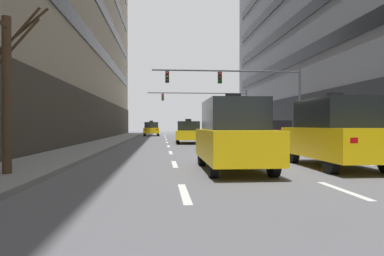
{
  "coord_description": "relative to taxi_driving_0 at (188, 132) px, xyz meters",
  "views": [
    {
      "loc": [
        -3.69,
        -14.64,
        1.33
      ],
      "look_at": [
        -0.49,
        20.89,
        1.05
      ],
      "focal_mm": 31.94,
      "sensor_mm": 36.0,
      "label": 1
    }
  ],
  "objects": [
    {
      "name": "ground_plane",
      "position": [
        1.72,
        -10.4,
        -0.8
      ],
      "size": [
        120.0,
        120.0,
        0.0
      ],
      "primitive_type": "plane",
      "color": "slate"
    },
    {
      "name": "sidewalk_left",
      "position": [
        -6.02,
        -10.4,
        -0.73
      ],
      "size": [
        2.5,
        80.0,
        0.14
      ],
      "primitive_type": "cube",
      "color": "gray",
      "rests_on": "ground"
    },
    {
      "name": "lane_stripe_l1_s2",
      "position": [
        -1.52,
        -18.4,
        -0.8
      ],
      "size": [
        0.16,
        2.0,
        0.01
      ],
      "primitive_type": "cube",
      "color": "silver",
      "rests_on": "ground"
    },
    {
      "name": "lane_stripe_l1_s3",
      "position": [
        -1.52,
        -13.4,
        -0.8
      ],
      "size": [
        0.16,
        2.0,
        0.01
      ],
      "primitive_type": "cube",
      "color": "silver",
      "rests_on": "ground"
    },
    {
      "name": "lane_stripe_l1_s4",
      "position": [
        -1.52,
        -8.4,
        -0.8
      ],
      "size": [
        0.16,
        2.0,
        0.01
      ],
      "primitive_type": "cube",
      "color": "silver",
      "rests_on": "ground"
    },
    {
      "name": "lane_stripe_l1_s5",
      "position": [
        -1.52,
        -3.4,
        -0.8
      ],
      "size": [
        0.16,
        2.0,
        0.01
      ],
      "primitive_type": "cube",
      "color": "silver",
      "rests_on": "ground"
    },
    {
      "name": "lane_stripe_l1_s6",
      "position": [
        -1.52,
        1.6,
        -0.8
      ],
      "size": [
        0.16,
        2.0,
        0.01
      ],
      "primitive_type": "cube",
      "color": "silver",
      "rests_on": "ground"
    },
    {
      "name": "lane_stripe_l1_s7",
      "position": [
        -1.52,
        6.6,
        -0.8
      ],
      "size": [
        0.16,
        2.0,
        0.01
      ],
      "primitive_type": "cube",
      "color": "silver",
      "rests_on": "ground"
    },
    {
      "name": "lane_stripe_l1_s8",
      "position": [
        -1.52,
        11.6,
        -0.8
      ],
      "size": [
        0.16,
        2.0,
        0.01
      ],
      "primitive_type": "cube",
      "color": "silver",
      "rests_on": "ground"
    },
    {
      "name": "lane_stripe_l1_s9",
      "position": [
        -1.52,
        16.6,
        -0.8
      ],
      "size": [
        0.16,
        2.0,
        0.01
      ],
      "primitive_type": "cube",
      "color": "silver",
      "rests_on": "ground"
    },
    {
      "name": "lane_stripe_l1_s10",
      "position": [
        -1.52,
        21.6,
        -0.8
      ],
      "size": [
        0.16,
        2.0,
        0.01
      ],
      "primitive_type": "cube",
      "color": "silver",
      "rests_on": "ground"
    },
    {
      "name": "lane_stripe_l2_s2",
      "position": [
        1.72,
        -18.4,
        -0.8
      ],
      "size": [
        0.16,
        2.0,
        0.01
      ],
      "primitive_type": "cube",
      "color": "silver",
      "rests_on": "ground"
    },
    {
      "name": "lane_stripe_l2_s3",
      "position": [
        1.72,
        -13.4,
        -0.8
      ],
      "size": [
        0.16,
        2.0,
        0.01
      ],
      "primitive_type": "cube",
      "color": "silver",
      "rests_on": "ground"
    },
    {
      "name": "lane_stripe_l2_s4",
      "position": [
        1.72,
        -8.4,
        -0.8
      ],
      "size": [
        0.16,
        2.0,
        0.01
      ],
      "primitive_type": "cube",
      "color": "silver",
      "rests_on": "ground"
    },
    {
      "name": "lane_stripe_l2_s5",
      "position": [
        1.72,
        -3.4,
        -0.8
      ],
      "size": [
        0.16,
        2.0,
        0.01
      ],
      "primitive_type": "cube",
      "color": "silver",
      "rests_on": "ground"
    },
    {
      "name": "lane_stripe_l2_s6",
      "position": [
        1.72,
        1.6,
        -0.8
      ],
      "size": [
        0.16,
        2.0,
        0.01
      ],
      "primitive_type": "cube",
      "color": "silver",
      "rests_on": "ground"
    },
    {
      "name": "lane_stripe_l2_s7",
      "position": [
        1.72,
        6.6,
        -0.8
      ],
      "size": [
        0.16,
        2.0,
        0.01
      ],
      "primitive_type": "cube",
      "color": "silver",
      "rests_on": "ground"
    },
    {
      "name": "lane_stripe_l2_s8",
      "position": [
        1.72,
        11.6,
        -0.8
      ],
      "size": [
        0.16,
        2.0,
        0.01
      ],
      "primitive_type": "cube",
      "color": "silver",
      "rests_on": "ground"
    },
    {
      "name": "lane_stripe_l2_s9",
      "position": [
        1.72,
        16.6,
        -0.8
      ],
      "size": [
        0.16,
        2.0,
        0.01
      ],
      "primitive_type": "cube",
      "color": "silver",
      "rests_on": "ground"
    },
    {
      "name": "lane_stripe_l2_s10",
      "position": [
        1.72,
        21.6,
        -0.8
      ],
      "size": [
        0.16,
        2.0,
        0.01
      ],
      "primitive_type": "cube",
      "color": "silver",
      "rests_on": "ground"
    },
    {
      "name": "lane_stripe_l3_s3",
      "position": [
        4.96,
        -13.4,
        -0.8
      ],
      "size": [
        0.16,
        2.0,
        0.01
      ],
      "primitive_type": "cube",
      "color": "silver",
      "rests_on": "ground"
    },
    {
      "name": "lane_stripe_l3_s4",
      "position": [
        4.96,
        -8.4,
        -0.8
      ],
      "size": [
        0.16,
        2.0,
        0.01
      ],
      "primitive_type": "cube",
      "color": "silver",
      "rests_on": "ground"
    },
    {
      "name": "lane_stripe_l3_s5",
      "position": [
        4.96,
        -3.4,
        -0.8
      ],
      "size": [
        0.16,
        2.0,
        0.01
      ],
      "primitive_type": "cube",
      "color": "silver",
      "rests_on": "ground"
    },
    {
      "name": "lane_stripe_l3_s6",
      "position": [
        4.96,
        1.6,
        -0.8
      ],
      "size": [
        0.16,
        2.0,
        0.01
      ],
      "primitive_type": "cube",
      "color": "silver",
      "rests_on": "ground"
    },
    {
      "name": "lane_stripe_l3_s7",
      "position": [
        4.96,
        6.6,
        -0.8
      ],
      "size": [
        0.16,
        2.0,
        0.01
      ],
      "primitive_type": "cube",
      "color": "silver",
      "rests_on": "ground"
    },
    {
      "name": "lane_stripe_l3_s8",
      "position": [
        4.96,
        11.6,
        -0.8
      ],
      "size": [
        0.16,
        2.0,
        0.01
      ],
      "primitive_type": "cube",
      "color": "silver",
      "rests_on": "ground"
    },
    {
      "name": "lane_stripe_l3_s9",
      "position": [
        4.96,
        16.6,
        -0.8
      ],
      "size": [
        0.16,
        2.0,
        0.01
      ],
      "primitive_type": "cube",
      "color": "silver",
      "rests_on": "ground"
    },
    {
      "name": "lane_stripe_l3_s10",
      "position": [
        4.96,
        21.6,
        -0.8
      ],
      "size": [
        0.16,
        2.0,
        0.01
      ],
      "primitive_type": "cube",
      "color": "silver",
      "rests_on": "ground"
    },
    {
      "name": "taxi_driving_0",
      "position": [
        0.0,
        0.0,
        0.0
      ],
      "size": [
        1.95,
        4.38,
        1.8
      ],
      "color": "black",
      "rests_on": "ground"
    },
    {
      "name": "taxi_driving_1",
      "position": [
        3.46,
        -14.75,
        0.28
      ],
      "size": [
        1.91,
        4.5,
        2.35
      ],
      "color": "black",
      "rests_on": "ground"
    },
    {
      "name": "taxi_driving_2",
      "position": [
        0.12,
        -15.21,
        0.24
      ],
      "size": [
        1.83,
        4.31,
        2.25
      ],
      "color": "black",
      "rests_on": "ground"
    },
    {
      "name": "taxi_driving_3",
      "position": [
        -3.23,
        18.37,
        0.05
      ],
      "size": [
        2.05,
        4.65,
        1.91
      ],
      "color": "black",
      "rests_on": "ground"
    },
    {
      "name": "taxi_driving_4",
      "position": [
        3.42,
        -3.99,
        -0.0
      ],
      "size": [
        1.97,
        4.38,
        1.79
      ],
      "color": "black",
      "rests_on": "ground"
    },
    {
      "name": "car_parked_2",
      "position": [
        7.16,
        -6.09,
        0.23
      ],
      "size": [
        1.81,
        4.28,
        2.06
      ],
      "color": "black",
      "rests_on": "ground"
    },
    {
      "name": "car_parked_3",
      "position": [
        7.15,
        1.26,
        0.04
      ],
      "size": [
        2.0,
        4.59,
        1.71
      ],
      "color": "black",
      "rests_on": "ground"
    },
    {
      "name": "traffic_signal_0",
      "position": [
        4.33,
        0.29,
        3.54
      ],
      "size": [
        11.36,
        0.35,
        5.6
      ],
      "color": "#4C4C51",
      "rests_on": "sidewalk_right"
    },
    {
      "name": "traffic_signal_1",
      "position": [
        4.34,
        16.77,
        3.41
      ],
      "size": [
        12.34,
        0.35,
        5.53
      ],
      "color": "#4C4C51",
      "rests_on": "sidewalk_right"
    },
    {
      "name": "street_tree_0",
      "position": [
        -5.78,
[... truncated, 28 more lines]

